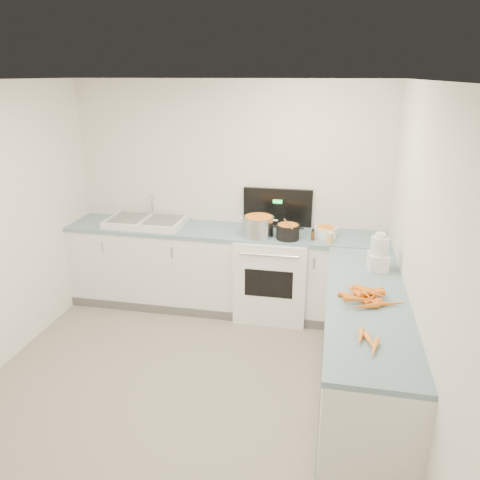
% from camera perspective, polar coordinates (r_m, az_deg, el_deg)
% --- Properties ---
extents(floor, '(3.50, 4.00, 0.00)m').
position_cam_1_polar(floor, '(4.10, -7.57, -18.96)').
color(floor, gray).
rests_on(floor, ground).
extents(ceiling, '(3.50, 4.00, 0.00)m').
position_cam_1_polar(ceiling, '(3.21, -9.65, 18.60)').
color(ceiling, white).
rests_on(ceiling, ground).
extents(wall_back, '(3.50, 0.00, 2.50)m').
position_cam_1_polar(wall_back, '(5.29, -1.27, 5.46)').
color(wall_back, white).
rests_on(wall_back, ground).
extents(wall_right, '(0.00, 4.00, 2.50)m').
position_cam_1_polar(wall_right, '(3.33, 21.27, -4.62)').
color(wall_right, white).
rests_on(wall_right, ground).
extents(counter_back, '(3.50, 0.62, 0.94)m').
position_cam_1_polar(counter_back, '(5.27, -1.92, -3.58)').
color(counter_back, white).
rests_on(counter_back, ground).
extents(counter_right, '(0.62, 2.20, 0.94)m').
position_cam_1_polar(counter_right, '(3.92, 14.73, -13.05)').
color(counter_right, white).
rests_on(counter_right, ground).
extents(stove, '(0.76, 0.65, 1.36)m').
position_cam_1_polar(stove, '(5.16, 4.01, -4.07)').
color(stove, white).
rests_on(stove, ground).
extents(sink, '(0.86, 0.52, 0.31)m').
position_cam_1_polar(sink, '(5.36, -11.40, 2.23)').
color(sink, white).
rests_on(sink, counter_back).
extents(steel_pot, '(0.39, 0.39, 0.23)m').
position_cam_1_polar(steel_pot, '(4.86, 2.28, 1.55)').
color(steel_pot, silver).
rests_on(steel_pot, stove).
extents(black_pot, '(0.28, 0.28, 0.17)m').
position_cam_1_polar(black_pot, '(4.82, 5.84, 0.89)').
color(black_pot, black).
rests_on(black_pot, stove).
extents(wooden_spoon, '(0.13, 0.32, 0.01)m').
position_cam_1_polar(wooden_spoon, '(4.79, 5.88, 1.97)').
color(wooden_spoon, '#AD7A47').
rests_on(wooden_spoon, black_pot).
extents(mixing_bowl, '(0.27, 0.27, 0.10)m').
position_cam_1_polar(mixing_bowl, '(4.94, 10.39, 0.98)').
color(mixing_bowl, white).
rests_on(mixing_bowl, counter_back).
extents(extract_bottle, '(0.04, 0.04, 0.10)m').
position_cam_1_polar(extract_bottle, '(4.81, 8.85, 0.53)').
color(extract_bottle, '#593319').
rests_on(extract_bottle, counter_back).
extents(spice_jar, '(0.06, 0.06, 0.10)m').
position_cam_1_polar(spice_jar, '(4.75, 10.90, 0.17)').
color(spice_jar, '#E5B266').
rests_on(spice_jar, counter_back).
extents(food_processor, '(0.18, 0.21, 0.33)m').
position_cam_1_polar(food_processor, '(4.19, 16.55, -1.64)').
color(food_processor, white).
rests_on(food_processor, counter_right).
extents(carrot_pile, '(0.48, 0.36, 0.09)m').
position_cam_1_polar(carrot_pile, '(3.64, 15.22, -6.56)').
color(carrot_pile, orange).
rests_on(carrot_pile, counter_right).
extents(peeled_carrots, '(0.15, 0.31, 0.04)m').
position_cam_1_polar(peeled_carrots, '(3.09, 15.43, -11.95)').
color(peeled_carrots, orange).
rests_on(peeled_carrots, counter_right).
extents(peelings, '(0.19, 0.24, 0.01)m').
position_cam_1_polar(peelings, '(5.42, -13.40, 2.72)').
color(peelings, tan).
rests_on(peelings, sink).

